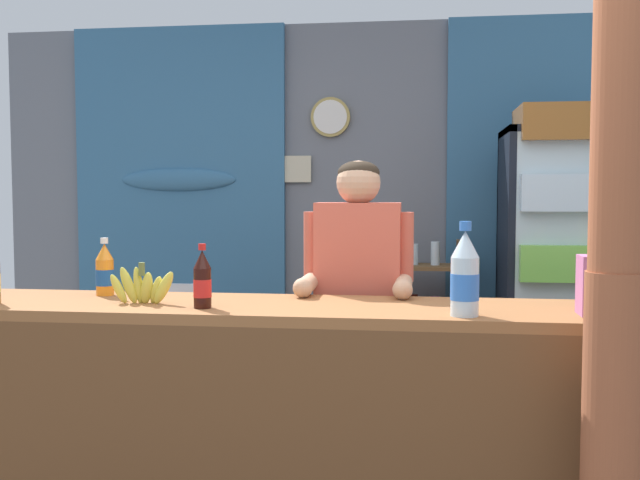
# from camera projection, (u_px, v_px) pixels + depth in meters

# --- Properties ---
(back_wall_curtained) EXTENTS (5.08, 0.22, 2.55)m
(back_wall_curtained) POSITION_uv_depth(u_px,v_px,m) (363.00, 206.00, 5.02)
(back_wall_curtained) COLOR slate
(back_wall_curtained) RESTS_ON ground
(stall_counter) EXTENTS (3.41, 0.55, 0.99)m
(stall_counter) POSITION_uv_depth(u_px,v_px,m) (326.00, 415.00, 2.65)
(stall_counter) COLOR #935B33
(stall_counter) RESTS_ON ground
(timber_post) EXTENTS (0.19, 0.17, 2.35)m
(timber_post) POSITION_uv_depth(u_px,v_px,m) (615.00, 288.00, 2.16)
(timber_post) COLOR #995133
(timber_post) RESTS_ON ground
(drink_fridge) EXTENTS (0.69, 0.67, 1.89)m
(drink_fridge) POSITION_uv_depth(u_px,v_px,m) (564.00, 258.00, 4.24)
(drink_fridge) COLOR black
(drink_fridge) RESTS_ON ground
(bottle_shelf_rack) EXTENTS (0.48, 0.28, 1.11)m
(bottle_shelf_rack) POSITION_uv_depth(u_px,v_px,m) (424.00, 324.00, 4.63)
(bottle_shelf_rack) COLOR brown
(bottle_shelf_rack) RESTS_ON ground
(plastic_lawn_chair) EXTENTS (0.44, 0.44, 0.86)m
(plastic_lawn_chair) POSITION_uv_depth(u_px,v_px,m) (160.00, 348.00, 4.33)
(plastic_lawn_chair) COLOR silver
(plastic_lawn_chair) RESTS_ON ground
(shopkeeper) EXTENTS (0.48, 0.42, 1.55)m
(shopkeeper) POSITION_uv_depth(u_px,v_px,m) (358.00, 294.00, 3.17)
(shopkeeper) COLOR #28282D
(shopkeeper) RESTS_ON ground
(soda_bottle_water) EXTENTS (0.10, 0.10, 0.32)m
(soda_bottle_water) POSITION_uv_depth(u_px,v_px,m) (465.00, 276.00, 2.49)
(soda_bottle_water) COLOR silver
(soda_bottle_water) RESTS_ON stall_counter
(soda_bottle_orange_soda) EXTENTS (0.07, 0.07, 0.24)m
(soda_bottle_orange_soda) POSITION_uv_depth(u_px,v_px,m) (105.00, 271.00, 2.99)
(soda_bottle_orange_soda) COLOR orange
(soda_bottle_orange_soda) RESTS_ON stall_counter
(soda_bottle_cola) EXTENTS (0.07, 0.07, 0.23)m
(soda_bottle_cola) POSITION_uv_depth(u_px,v_px,m) (202.00, 281.00, 2.66)
(soda_bottle_cola) COLOR black
(soda_bottle_cola) RESTS_ON stall_counter
(snack_box_wafer) EXTENTS (0.18, 0.12, 0.20)m
(snack_box_wafer) POSITION_uv_depth(u_px,v_px,m) (606.00, 286.00, 2.50)
(snack_box_wafer) COLOR #B76699
(snack_box_wafer) RESTS_ON stall_counter
(banana_bunch) EXTENTS (0.27, 0.06, 0.16)m
(banana_bunch) POSITION_uv_depth(u_px,v_px,m) (142.00, 287.00, 2.78)
(banana_bunch) COLOR #DBCC42
(banana_bunch) RESTS_ON stall_counter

